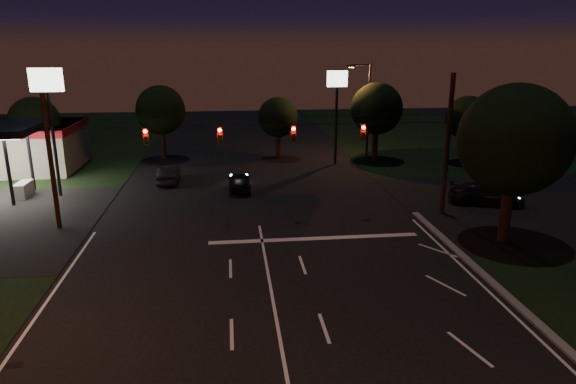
{
  "coord_description": "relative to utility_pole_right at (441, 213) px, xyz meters",
  "views": [
    {
      "loc": [
        -1.65,
        -15.48,
        10.7
      ],
      "look_at": [
        1.4,
        10.88,
        3.0
      ],
      "focal_mm": 32.0,
      "sensor_mm": 36.0,
      "label": 1
    }
  ],
  "objects": [
    {
      "name": "tree_far_a",
      "position": [
        -29.98,
        15.12,
        4.26
      ],
      "size": [
        4.2,
        4.2,
        6.42
      ],
      "color": "black",
      "rests_on": "ground"
    },
    {
      "name": "tree_far_d",
      "position": [
        0.02,
        16.13,
        4.83
      ],
      "size": [
        4.8,
        4.8,
        7.3
      ],
      "color": "black",
      "rests_on": "ground"
    },
    {
      "name": "ground",
      "position": [
        -12.0,
        -15.0,
        0.0
      ],
      "size": [
        140.0,
        140.0,
        0.0
      ],
      "primitive_type": "plane",
      "color": "black",
      "rests_on": "ground"
    },
    {
      "name": "street_light_right_far",
      "position": [
        -0.76,
        17.0,
        5.24
      ],
      "size": [
        2.2,
        0.35,
        9.0
      ],
      "color": "black",
      "rests_on": "ground"
    },
    {
      "name": "car_oncoming_b",
      "position": [
        -18.55,
        9.94,
        0.69
      ],
      "size": [
        1.49,
        4.2,
        1.38
      ],
      "primitive_type": "imported",
      "rotation": [
        0.0,
        0.0,
        3.13
      ],
      "color": "black",
      "rests_on": "ground"
    },
    {
      "name": "utility_pole_right",
      "position": [
        0.0,
        0.0,
        0.0
      ],
      "size": [
        0.3,
        0.3,
        9.0
      ],
      "primitive_type": "cylinder",
      "color": "black",
      "rests_on": "ground"
    },
    {
      "name": "utility_pole_left",
      "position": [
        -24.0,
        0.0,
        0.0
      ],
      "size": [
        0.28,
        0.28,
        8.0
      ],
      "primitive_type": "cylinder",
      "color": "black",
      "rests_on": "ground"
    },
    {
      "name": "tree_far_b",
      "position": [
        -19.98,
        19.13,
        4.61
      ],
      "size": [
        4.6,
        4.6,
        6.98
      ],
      "color": "black",
      "rests_on": "ground"
    },
    {
      "name": "stop_bar",
      "position": [
        -9.0,
        -3.5,
        0.01
      ],
      "size": [
        12.0,
        0.5,
        0.01
      ],
      "primitive_type": "cube",
      "color": "silver",
      "rests_on": "ground"
    },
    {
      "name": "tree_right_near",
      "position": [
        1.53,
        -4.83,
        5.68
      ],
      "size": [
        6.0,
        6.0,
        8.76
      ],
      "color": "black",
      "rests_on": "ground"
    },
    {
      "name": "cross_street_right",
      "position": [
        8.0,
        1.0,
        0.0
      ],
      "size": [
        20.0,
        16.0,
        0.02
      ],
      "primitive_type": "cube",
      "color": "black",
      "rests_on": "ground"
    },
    {
      "name": "signal_span",
      "position": [
        -12.0,
        -0.04,
        5.5
      ],
      "size": [
        24.0,
        0.4,
        1.56
      ],
      "color": "black",
      "rests_on": "ground"
    },
    {
      "name": "tree_far_c",
      "position": [
        -8.98,
        18.1,
        3.9
      ],
      "size": [
        3.8,
        3.8,
        5.86
      ],
      "color": "black",
      "rests_on": "ground"
    },
    {
      "name": "car_cross",
      "position": [
        3.81,
        1.57,
        0.72
      ],
      "size": [
        5.39,
        3.6,
        1.45
      ],
      "primitive_type": "imported",
      "rotation": [
        0.0,
        0.0,
        1.23
      ],
      "color": "black",
      "rests_on": "ground"
    },
    {
      "name": "tree_far_e",
      "position": [
        8.02,
        14.11,
        4.11
      ],
      "size": [
        4.0,
        4.0,
        6.18
      ],
      "color": "black",
      "rests_on": "ground"
    },
    {
      "name": "car_oncoming_a",
      "position": [
        -13.0,
        6.96,
        0.69
      ],
      "size": [
        1.64,
        4.08,
        1.39
      ],
      "primitive_type": "imported",
      "rotation": [
        0.0,
        0.0,
        3.14
      ],
      "color": "black",
      "rests_on": "ground"
    },
    {
      "name": "pole_sign_left_near",
      "position": [
        -26.0,
        7.0,
        6.98
      ],
      "size": [
        2.2,
        0.3,
        9.1
      ],
      "color": "black",
      "rests_on": "ground"
    },
    {
      "name": "pole_sign_right",
      "position": [
        -4.0,
        15.0,
        6.24
      ],
      "size": [
        1.8,
        0.3,
        8.4
      ],
      "color": "black",
      "rests_on": "ground"
    }
  ]
}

